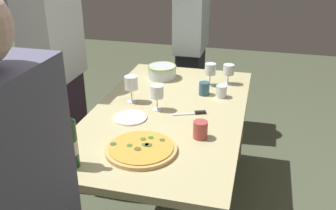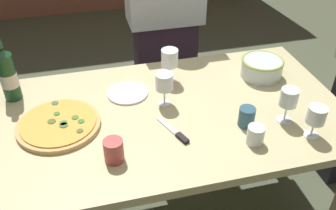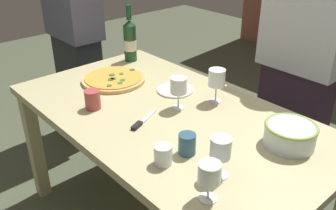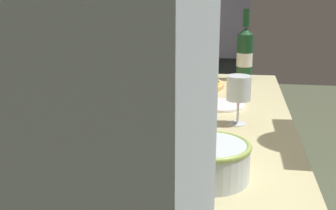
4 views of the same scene
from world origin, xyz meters
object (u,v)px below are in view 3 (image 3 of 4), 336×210
pizza_knife (141,122)px  wine_glass_near_pizza (217,79)px  wine_glass_far_right (209,174)px  cup_ceramic (163,155)px  wine_bottle (130,40)px  person_host (75,34)px  serving_bowl (290,134)px  cup_amber (93,100)px  wine_glass_far_left (179,86)px  person_guest_left (301,65)px  wine_glass_by_bottle (221,150)px  pizza (114,79)px  side_plate (175,90)px  cup_spare (187,144)px  dining_table (168,129)px

pizza_knife → wine_glass_near_pizza: bearing=79.5°
wine_glass_far_right → cup_ceramic: 0.25m
wine_bottle → person_host: size_ratio=0.22×
serving_bowl → cup_ceramic: size_ratio=2.67×
cup_amber → wine_glass_far_left: bearing=48.4°
person_guest_left → wine_bottle: bearing=-44.6°
wine_bottle → cup_amber: size_ratio=3.74×
wine_glass_near_pizza → person_host: size_ratio=0.11×
wine_glass_by_bottle → wine_glass_far_left: bearing=152.5°
wine_glass_far_left → pizza: bearing=-173.7°
wine_glass_far_right → person_guest_left: (-0.34, 1.14, -0.02)m
wine_bottle → side_plate: (0.52, -0.10, -0.13)m
pizza_knife → person_guest_left: 1.02m
serving_bowl → wine_glass_by_bottle: wine_glass_by_bottle is taller
serving_bowl → side_plate: bearing=179.6°
pizza → wine_glass_by_bottle: 0.98m
wine_glass_by_bottle → pizza_knife: (-0.48, 0.02, -0.10)m
wine_glass_by_bottle → wine_glass_far_left: size_ratio=1.00×
side_plate → pizza_knife: (0.15, -0.34, 0.00)m
wine_glass_far_right → side_plate: 0.85m
wine_glass_by_bottle → cup_spare: wine_glass_by_bottle is taller
serving_bowl → person_host: 1.75m
serving_bowl → cup_spare: 0.42m
wine_glass_near_pizza → wine_glass_by_bottle: size_ratio=1.08×
pizza → wine_glass_by_bottle: (0.95, -0.19, 0.10)m
wine_glass_near_pizza → cup_spare: size_ratio=1.99×
serving_bowl → person_guest_left: bearing=117.7°
dining_table → cup_spare: size_ratio=18.58×
wine_glass_near_pizza → side_plate: (-0.22, -0.07, -0.12)m
cup_amber → person_guest_left: bearing=66.8°
wine_glass_far_right → cup_spare: bearing=150.8°
side_plate → wine_glass_far_right: bearing=-35.3°
pizza_knife → wine_glass_far_left: bearing=88.2°
pizza → person_host: bearing=166.5°
dining_table → serving_bowl: size_ratio=7.57×
cup_amber → person_guest_left: (0.46, 1.08, 0.03)m
pizza → person_host: size_ratio=0.22×
cup_amber → cup_spare: (0.57, 0.07, -0.00)m
person_guest_left → side_plate: bearing=-15.0°
wine_glass_far_left → serving_bowl: bearing=12.2°
wine_bottle → wine_glass_far_right: (1.21, -0.58, -0.03)m
dining_table → wine_glass_far_left: size_ratio=10.09×
pizza → wine_glass_far_left: wine_glass_far_left is taller
wine_bottle → wine_glass_far_left: wine_bottle is taller
pizza → serving_bowl: serving_bowl is taller
cup_ceramic → person_host: (-1.51, 0.47, 0.03)m
wine_bottle → cup_spare: wine_bottle is taller
pizza → wine_glass_by_bottle: wine_glass_by_bottle is taller
wine_bottle → wine_glass_near_pizza: size_ratio=2.05×
wine_glass_near_pizza → person_guest_left: person_guest_left is taller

